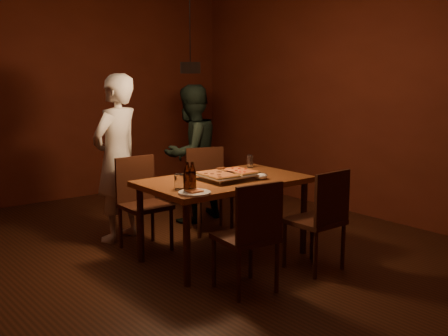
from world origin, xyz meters
TOP-DOWN VIEW (x-y plane):
  - room_shell at (0.00, 0.00)m, footprint 6.00×6.00m
  - dining_table at (0.22, -0.21)m, footprint 1.50×0.90m
  - chair_far_left at (-0.23, 0.54)m, footprint 0.42×0.42m
  - chair_far_right at (0.64, 0.62)m, footprint 0.53×0.53m
  - chair_near_left at (-0.14, -1.01)m, footprint 0.46×0.46m
  - chair_near_right at (0.66, -1.01)m, footprint 0.43×0.43m
  - pizza_tray at (0.24, -0.24)m, footprint 0.59×0.50m
  - pizza_meat at (0.12, -0.23)m, footprint 0.27×0.41m
  - pizza_cheese at (0.39, -0.23)m, footprint 0.22×0.34m
  - spatula at (0.25, -0.23)m, footprint 0.10×0.24m
  - beer_bottle_a at (-0.36, -0.47)m, footprint 0.07×0.07m
  - beer_bottle_b at (-0.30, -0.45)m, footprint 0.06×0.06m
  - water_glass_left at (-0.34, -0.31)m, footprint 0.08×0.08m
  - water_glass_right at (0.79, 0.09)m, footprint 0.06×0.06m
  - plate_slice at (-0.35, -0.55)m, footprint 0.26×0.26m
  - napkin at (0.47, -0.44)m, footprint 0.13×0.10m
  - diner_white at (-0.28, 0.92)m, footprint 0.73×0.62m
  - diner_dark at (0.73, 1.05)m, footprint 0.87×0.74m
  - pendant_lamp at (0.00, 0.00)m, footprint 0.18×0.18m

SIDE VIEW (x-z plane):
  - chair_far_left at x=-0.23m, z-range 0.29..0.78m
  - chair_far_right at x=0.64m, z-range 0.29..0.78m
  - chair_near_left at x=-0.14m, z-range 0.29..0.78m
  - chair_near_right at x=0.66m, z-range 0.29..0.78m
  - dining_table at x=0.22m, z-range 0.30..1.05m
  - plate_slice at x=-0.35m, z-range 0.75..0.77m
  - pizza_tray at x=0.24m, z-range 0.75..0.80m
  - napkin at x=0.47m, z-range 0.75..0.80m
  - diner_dark at x=0.73m, z-range 0.00..1.57m
  - pizza_meat at x=0.12m, z-range 0.80..0.82m
  - pizza_cheese at x=0.39m, z-range 0.80..0.82m
  - water_glass_left at x=-0.34m, z-range 0.75..0.87m
  - spatula at x=0.25m, z-range 0.79..0.83m
  - water_glass_right at x=0.79m, z-range 0.75..0.88m
  - diner_white at x=-0.28m, z-range 0.00..1.70m
  - beer_bottle_b at x=-0.30m, z-range 0.75..0.99m
  - beer_bottle_a at x=-0.36m, z-range 0.75..1.00m
  - room_shell at x=0.00m, z-range -1.60..4.40m
  - pendant_lamp at x=0.00m, z-range 1.21..2.31m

